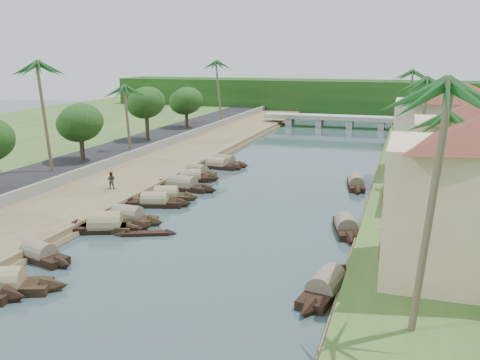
% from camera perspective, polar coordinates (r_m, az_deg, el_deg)
% --- Properties ---
extents(ground, '(220.00, 220.00, 0.00)m').
position_cam_1_polar(ground, '(39.88, -4.25, -7.56)').
color(ground, '#31444A').
rests_on(ground, ground).
extents(left_bank, '(10.00, 180.00, 0.80)m').
position_cam_1_polar(left_bank, '(63.77, -10.98, 0.55)').
color(left_bank, brown).
rests_on(left_bank, ground).
extents(right_bank, '(16.00, 180.00, 1.20)m').
position_cam_1_polar(right_bank, '(56.42, 22.10, -1.64)').
color(right_bank, '#335522').
rests_on(right_bank, ground).
extents(road, '(8.00, 180.00, 1.40)m').
position_cam_1_polar(road, '(68.12, -17.29, 1.26)').
color(road, black).
rests_on(road, ground).
extents(retaining_wall, '(0.40, 180.00, 1.10)m').
position_cam_1_polar(retaining_wall, '(65.66, -14.24, 1.60)').
color(retaining_wall, gray).
rests_on(retaining_wall, left_bank).
extents(treeline, '(120.00, 14.00, 8.00)m').
position_cam_1_polar(treeline, '(135.66, 11.74, 8.68)').
color(treeline, '#14340E').
rests_on(treeline, ground).
extents(bridge, '(28.00, 4.00, 2.40)m').
position_cam_1_polar(bridge, '(108.19, 10.09, 6.45)').
color(bridge, gray).
rests_on(bridge, ground).
extents(building_far, '(15.59, 15.59, 10.20)m').
position_cam_1_polar(building_far, '(63.22, 22.05, 5.23)').
color(building_far, beige).
rests_on(building_far, right_bank).
extents(building_distant, '(12.62, 12.62, 9.20)m').
position_cam_1_polar(building_distant, '(83.18, 21.76, 6.61)').
color(building_distant, beige).
rests_on(building_distant, right_bank).
extents(sampan_3, '(6.96, 3.24, 1.89)m').
position_cam_1_polar(sampan_3, '(40.53, -20.66, -7.45)').
color(sampan_3, black).
rests_on(sampan_3, ground).
extents(sampan_4, '(6.98, 2.40, 1.98)m').
position_cam_1_polar(sampan_4, '(45.38, -14.29, -4.79)').
color(sampan_4, black).
rests_on(sampan_4, ground).
extents(sampan_5, '(7.87, 4.68, 2.44)m').
position_cam_1_polar(sampan_5, '(45.38, -14.15, -4.77)').
color(sampan_5, black).
rests_on(sampan_5, ground).
extents(sampan_6, '(7.20, 2.06, 2.15)m').
position_cam_1_polar(sampan_6, '(47.24, -11.92, -3.94)').
color(sampan_6, black).
rests_on(sampan_6, ground).
extents(sampan_7, '(7.46, 3.21, 1.98)m').
position_cam_1_polar(sampan_7, '(51.66, -9.08, -2.34)').
color(sampan_7, black).
rests_on(sampan_7, ground).
extents(sampan_8, '(6.79, 3.43, 2.07)m').
position_cam_1_polar(sampan_8, '(53.59, -7.86, -1.73)').
color(sampan_8, black).
rests_on(sampan_8, ground).
extents(sampan_9, '(8.85, 2.78, 2.20)m').
position_cam_1_polar(sampan_9, '(57.69, -6.21, -0.60)').
color(sampan_9, black).
rests_on(sampan_9, ground).
extents(sampan_10, '(6.91, 3.90, 1.94)m').
position_cam_1_polar(sampan_10, '(64.22, -4.60, 0.85)').
color(sampan_10, black).
rests_on(sampan_10, ground).
extents(sampan_11, '(6.95, 3.95, 2.01)m').
position_cam_1_polar(sampan_11, '(61.17, -5.29, 0.22)').
color(sampan_11, black).
rests_on(sampan_11, ground).
extents(sampan_12, '(8.04, 3.47, 1.93)m').
position_cam_1_polar(sampan_12, '(70.07, -1.74, 1.93)').
color(sampan_12, black).
rests_on(sampan_12, ground).
extents(sampan_13, '(7.44, 2.19, 2.04)m').
position_cam_1_polar(sampan_13, '(68.14, -2.46, 1.61)').
color(sampan_13, black).
rests_on(sampan_13, ground).
extents(sampan_14, '(3.02, 8.53, 2.05)m').
position_cam_1_polar(sampan_14, '(33.47, 9.17, -11.15)').
color(sampan_14, black).
rests_on(sampan_14, ground).
extents(sampan_15, '(3.16, 7.36, 1.97)m').
position_cam_1_polar(sampan_15, '(44.62, 11.25, -4.94)').
color(sampan_15, black).
rests_on(sampan_15, ground).
extents(sampan_16, '(2.73, 7.85, 1.93)m').
position_cam_1_polar(sampan_16, '(59.68, 12.26, -0.37)').
color(sampan_16, black).
rests_on(sampan_16, ground).
extents(canoe_1, '(5.04, 2.71, 0.83)m').
position_cam_1_polar(canoe_1, '(43.75, -10.04, -5.68)').
color(canoe_1, black).
rests_on(canoe_1, ground).
extents(canoe_2, '(5.35, 1.25, 0.77)m').
position_cam_1_polar(canoe_2, '(58.09, -6.16, -0.82)').
color(canoe_2, black).
rests_on(canoe_2, ground).
extents(palm_0, '(3.20, 3.20, 13.29)m').
position_cam_1_polar(palm_0, '(24.88, 20.05, 9.00)').
color(palm_0, brown).
rests_on(palm_0, ground).
extents(palm_1, '(3.20, 3.20, 10.17)m').
position_cam_1_polar(palm_1, '(42.09, 20.30, 6.30)').
color(palm_1, brown).
rests_on(palm_1, ground).
extents(palm_2, '(3.20, 3.20, 12.16)m').
position_cam_1_polar(palm_2, '(54.85, 18.87, 9.84)').
color(palm_2, brown).
rests_on(palm_2, ground).
extents(palm_3, '(3.20, 3.20, 11.06)m').
position_cam_1_polar(palm_3, '(72.45, 19.41, 9.62)').
color(palm_3, brown).
rests_on(palm_3, ground).
extents(palm_5, '(3.20, 3.20, 13.42)m').
position_cam_1_polar(palm_5, '(62.44, -20.35, 11.36)').
color(palm_5, brown).
rests_on(palm_5, ground).
extents(palm_6, '(3.20, 3.20, 10.13)m').
position_cam_1_polar(palm_6, '(73.46, -11.99, 9.56)').
color(palm_6, brown).
rests_on(palm_6, ground).
extents(palm_7, '(3.20, 3.20, 11.91)m').
position_cam_1_polar(palm_7, '(90.48, 17.89, 10.83)').
color(palm_7, brown).
rests_on(palm_7, ground).
extents(palm_8, '(3.20, 3.20, 12.99)m').
position_cam_1_polar(palm_8, '(102.49, -2.15, 12.34)').
color(palm_8, brown).
rests_on(palm_8, ground).
extents(tree_3, '(5.29, 5.29, 6.84)m').
position_cam_1_polar(tree_3, '(68.00, -16.66, 5.81)').
color(tree_3, '#493A2A').
rests_on(tree_3, ground).
extents(tree_4, '(5.39, 5.39, 7.85)m').
position_cam_1_polar(tree_4, '(82.69, -9.96, 8.06)').
color(tree_4, '#493A2A').
rests_on(tree_4, ground).
extents(tree_5, '(5.49, 5.49, 6.94)m').
position_cam_1_polar(tree_5, '(96.49, -5.75, 8.35)').
color(tree_5, '#493A2A').
rests_on(tree_5, ground).
extents(person_far, '(1.02, 0.88, 1.78)m').
position_cam_1_polar(person_far, '(55.83, -13.60, -0.02)').
color(person_far, '#362D26').
rests_on(person_far, left_bank).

